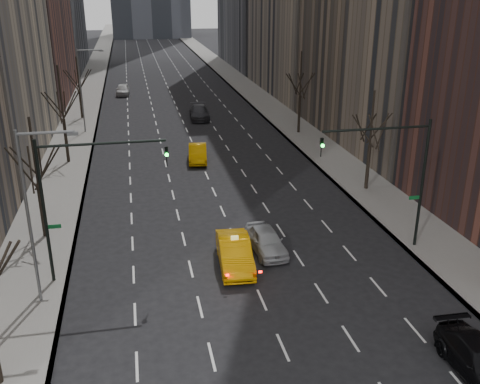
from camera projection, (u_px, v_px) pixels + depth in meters
sidewalk_left at (89, 92)px, 82.16m from camera, size 4.50×320.00×0.15m
sidewalk_right at (244, 86)px, 86.74m from camera, size 4.50×320.00×0.15m
tree_lw_b at (38, 184)px, 33.36m from camera, size 3.36×3.50×7.82m
tree_lw_c at (64, 120)px, 47.87m from camera, size 3.36×3.50×8.74m
tree_lw_d at (79, 90)px, 64.50m from camera, size 3.36×3.50×7.36m
tree_rw_b at (370, 145)px, 41.50m from camera, size 3.36×3.50×7.82m
tree_rw_c at (300, 97)px, 57.84m from camera, size 3.36×3.50×8.74m
traffic_mast_left at (75, 187)px, 27.77m from camera, size 6.69×0.39×8.00m
traffic_mast_right at (398, 165)px, 31.18m from camera, size 6.69×0.39×8.00m
streetlight_near at (34, 201)px, 25.58m from camera, size 2.83×0.22×9.00m
streetlight_far at (84, 82)px, 57.58m from camera, size 2.83×0.22×9.00m
taxi_sedan at (235, 253)px, 30.87m from camera, size 2.16×5.29×1.71m
silver_sedan_ahead at (266, 240)px, 32.63m from camera, size 2.10×4.54×1.51m
parked_suv_black at (480, 361)px, 22.14m from camera, size 2.15×5.03×1.44m
far_taxi at (198, 153)px, 49.60m from camera, size 2.17×4.85×1.55m
far_suv_grey at (199, 112)px, 65.48m from camera, size 2.62×5.74×1.63m
far_car_white at (123, 90)px, 80.03m from camera, size 2.08×4.77×1.60m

